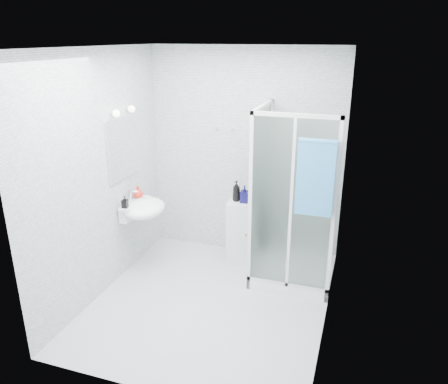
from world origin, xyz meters
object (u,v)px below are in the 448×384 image
(wall_basin, at_px, (142,208))
(hand_towel, at_px, (315,176))
(shower_enclosure, at_px, (287,244))
(shampoo_bottle_a, at_px, (236,191))
(shampoo_bottle_b, at_px, (244,194))
(storage_cabinet, at_px, (242,231))
(soap_dispenser_black, at_px, (125,202))
(soap_dispenser_orange, at_px, (138,192))

(wall_basin, bearing_deg, hand_towel, -2.48)
(shower_enclosure, relative_size, shampoo_bottle_a, 7.86)
(shampoo_bottle_b, bearing_deg, shower_enclosure, -24.21)
(storage_cabinet, relative_size, shampoo_bottle_b, 3.72)
(hand_towel, bearing_deg, storage_cabinet, 143.68)
(wall_basin, xyz_separation_m, soap_dispenser_black, (-0.11, -0.19, 0.14))
(wall_basin, relative_size, soap_dispenser_orange, 3.67)
(shower_enclosure, xyz_separation_m, hand_towel, (0.31, -0.40, 0.96))
(shampoo_bottle_b, bearing_deg, soap_dispenser_orange, -159.38)
(shower_enclosure, distance_m, soap_dispenser_black, 1.90)
(soap_dispenser_black, bearing_deg, shampoo_bottle_a, 36.23)
(wall_basin, relative_size, shampoo_bottle_b, 2.64)
(shower_enclosure, distance_m, hand_towel, 1.09)
(shampoo_bottle_b, height_order, soap_dispenser_black, soap_dispenser_black)
(shampoo_bottle_a, bearing_deg, shampoo_bottle_b, -10.18)
(shampoo_bottle_a, bearing_deg, soap_dispenser_orange, -156.71)
(shampoo_bottle_a, bearing_deg, storage_cabinet, -1.09)
(storage_cabinet, distance_m, hand_towel, 1.54)
(shower_enclosure, bearing_deg, shampoo_bottle_b, 155.79)
(shower_enclosure, distance_m, shampoo_bottle_b, 0.78)
(hand_towel, bearing_deg, soap_dispenser_black, -177.14)
(shampoo_bottle_a, distance_m, soap_dispenser_orange, 1.18)
(shampoo_bottle_b, bearing_deg, wall_basin, -151.54)
(wall_basin, bearing_deg, shampoo_bottle_b, 28.46)
(soap_dispenser_orange, bearing_deg, wall_basin, -47.66)
(hand_towel, distance_m, shampoo_bottle_a, 1.31)
(shampoo_bottle_a, relative_size, soap_dispenser_black, 1.81)
(shampoo_bottle_b, xyz_separation_m, soap_dispenser_black, (-1.18, -0.77, 0.04))
(shower_enclosure, height_order, shampoo_bottle_a, shower_enclosure)
(wall_basin, bearing_deg, shower_enclosure, 10.81)
(shower_enclosure, relative_size, shampoo_bottle_b, 9.43)
(shower_enclosure, bearing_deg, hand_towel, -52.41)
(storage_cabinet, bearing_deg, soap_dispenser_orange, -160.61)
(wall_basin, bearing_deg, soap_dispenser_orange, 132.34)
(hand_towel, height_order, soap_dispenser_orange, hand_towel)
(wall_basin, bearing_deg, shampoo_bottle_a, 31.85)
(hand_towel, height_order, soap_dispenser_black, hand_towel)
(shower_enclosure, distance_m, storage_cabinet, 0.68)
(soap_dispenser_black, bearing_deg, wall_basin, 59.58)
(shower_enclosure, bearing_deg, shampoo_bottle_a, 157.79)
(shower_enclosure, bearing_deg, soap_dispenser_black, -164.04)
(storage_cabinet, bearing_deg, shampoo_bottle_a, 176.39)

